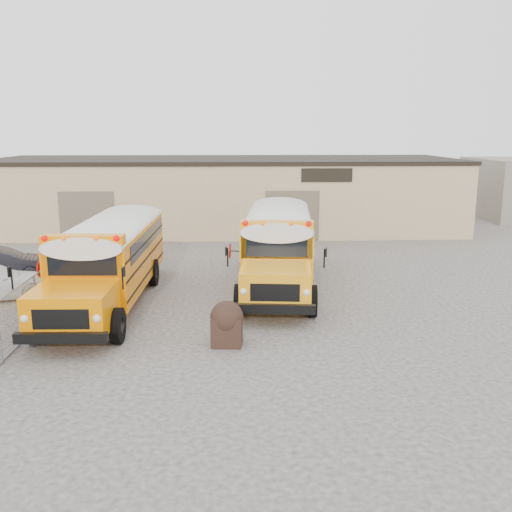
{
  "coord_description": "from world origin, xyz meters",
  "views": [
    {
      "loc": [
        0.56,
        -18.29,
        6.39
      ],
      "look_at": [
        1.42,
        3.57,
        1.6
      ],
      "focal_mm": 40.0,
      "sensor_mm": 36.0,
      "label": 1
    }
  ],
  "objects_px": {
    "school_bus_left": "(141,226)",
    "tarp_bundle": "(227,323)",
    "car_dark": "(0,264)",
    "school_bus_right": "(280,217)"
  },
  "relations": [
    {
      "from": "school_bus_left",
      "to": "tarp_bundle",
      "type": "relative_size",
      "value": 7.94
    },
    {
      "from": "tarp_bundle",
      "to": "school_bus_left",
      "type": "bearing_deg",
      "value": 110.82
    },
    {
      "from": "school_bus_left",
      "to": "school_bus_right",
      "type": "bearing_deg",
      "value": 19.64
    },
    {
      "from": "tarp_bundle",
      "to": "car_dark",
      "type": "xyz_separation_m",
      "value": [
        -10.0,
        8.19,
        0.0
      ]
    },
    {
      "from": "school_bus_left",
      "to": "car_dark",
      "type": "xyz_separation_m",
      "value": [
        -5.64,
        -3.27,
        -1.14
      ]
    },
    {
      "from": "school_bus_left",
      "to": "tarp_bundle",
      "type": "bearing_deg",
      "value": -69.18
    },
    {
      "from": "school_bus_left",
      "to": "car_dark",
      "type": "bearing_deg",
      "value": -149.95
    },
    {
      "from": "school_bus_left",
      "to": "tarp_bundle",
      "type": "distance_m",
      "value": 12.3
    },
    {
      "from": "school_bus_left",
      "to": "tarp_bundle",
      "type": "height_order",
      "value": "school_bus_left"
    },
    {
      "from": "car_dark",
      "to": "school_bus_left",
      "type": "bearing_deg",
      "value": -76.23
    }
  ]
}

